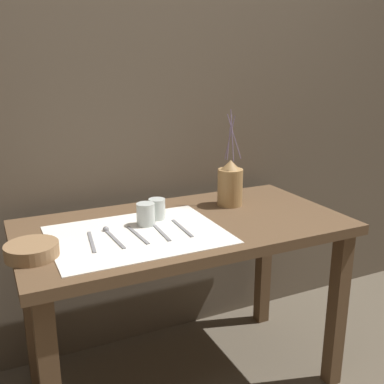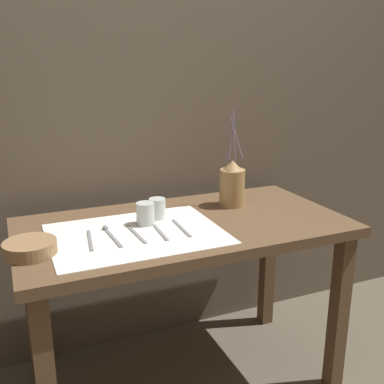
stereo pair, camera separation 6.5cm
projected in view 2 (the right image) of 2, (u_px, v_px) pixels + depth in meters
The scene contains 13 objects.
ground_plane at pixel (185, 381), 1.95m from camera, with size 12.00×12.00×0.00m, color brown.
stone_wall_back at pixel (146, 94), 2.01m from camera, with size 7.00×0.06×2.40m.
wooden_table at pixel (184, 247), 1.78m from camera, with size 1.27×0.66×0.73m.
linen_cloth at pixel (136, 234), 1.63m from camera, with size 0.62×0.46×0.00m.
pitcher_with_flowers at pixel (232, 185), 1.94m from camera, with size 0.11×0.11×0.42m.
wooden_bowl at pixel (30, 248), 1.45m from camera, with size 0.17×0.17×0.05m.
glass_tumbler_near at pixel (145, 214), 1.71m from camera, with size 0.07×0.07×0.09m.
glass_tumbler_far at pixel (157, 209), 1.78m from camera, with size 0.07×0.07×0.08m.
knife_center at pixel (90, 240), 1.56m from camera, with size 0.04×0.19×0.00m.
spoon_inner at pixel (108, 232), 1.63m from camera, with size 0.03×0.20×0.02m.
fork_inner at pixel (136, 234), 1.62m from camera, with size 0.02×0.19×0.00m.
spoon_outer at pixel (155, 226), 1.70m from camera, with size 0.03×0.20×0.02m.
fork_outer at pixel (181, 228), 1.68m from camera, with size 0.02×0.19×0.00m.
Camera 2 is at (-0.62, -1.53, 1.33)m, focal length 42.00 mm.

